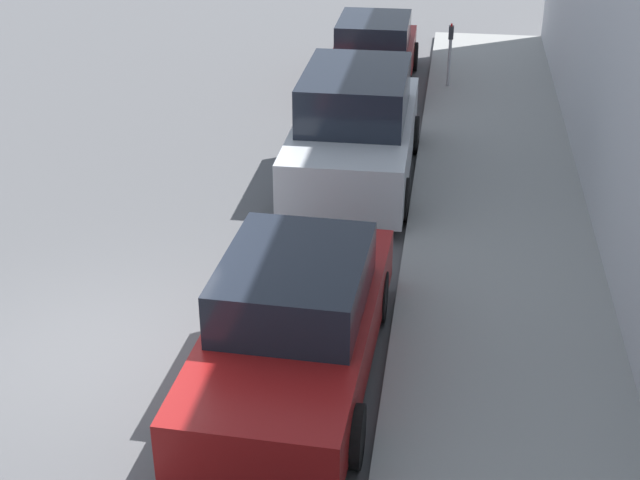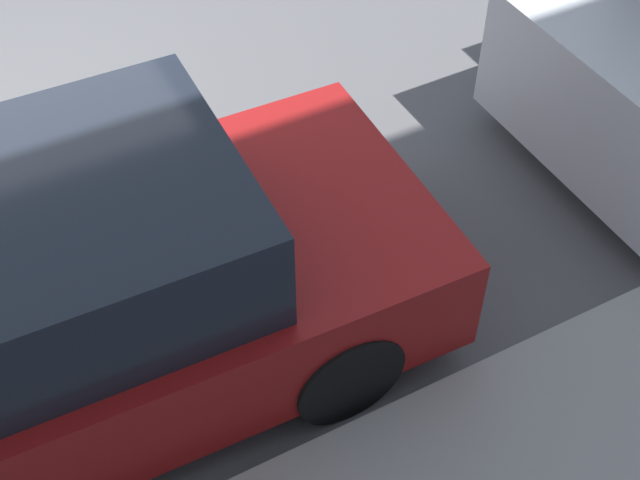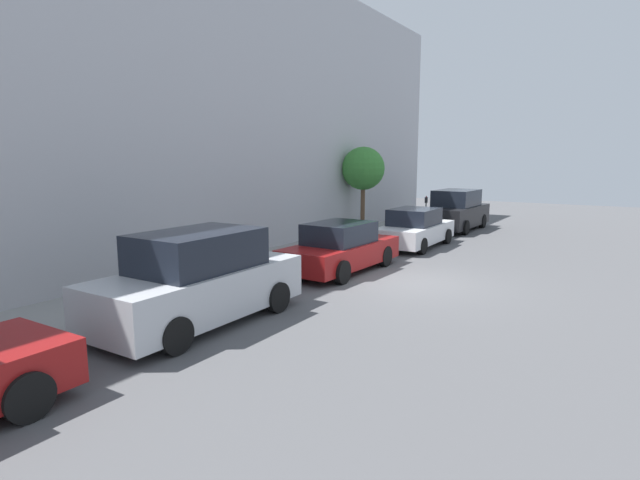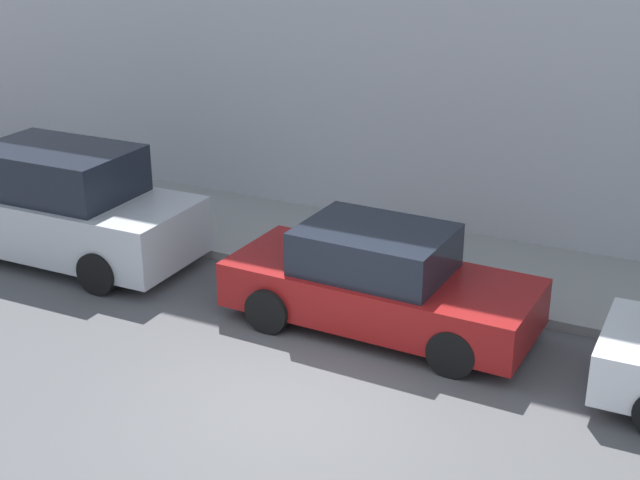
# 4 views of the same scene
# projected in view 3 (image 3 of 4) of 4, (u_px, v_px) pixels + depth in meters

# --- Properties ---
(ground_plane) EXTENTS (60.00, 60.00, 0.00)m
(ground_plane) POSITION_uv_depth(u_px,v_px,m) (412.00, 282.00, 14.20)
(ground_plane) COLOR #515154
(sidewalk) EXTENTS (2.84, 32.00, 0.15)m
(sidewalk) POSITION_uv_depth(u_px,v_px,m) (275.00, 261.00, 16.81)
(sidewalk) COLOR gray
(sidewalk) RESTS_ON ground_plane
(building_facade) EXTENTS (2.00, 32.00, 10.63)m
(building_facade) POSITION_uv_depth(u_px,v_px,m) (218.00, 105.00, 17.26)
(building_facade) COLOR #B7B7BC
(building_facade) RESTS_ON ground_plane
(parked_suv_nearest) EXTENTS (2.08, 4.84, 1.98)m
(parked_suv_nearest) POSITION_uv_depth(u_px,v_px,m) (456.00, 211.00, 24.67)
(parked_suv_nearest) COLOR black
(parked_suv_nearest) RESTS_ON ground_plane
(parked_sedan_second) EXTENTS (1.92, 4.53, 1.54)m
(parked_sedan_second) POSITION_uv_depth(u_px,v_px,m) (415.00, 229.00, 19.85)
(parked_sedan_second) COLOR silver
(parked_sedan_second) RESTS_ON ground_plane
(parked_sedan_third) EXTENTS (1.93, 4.55, 1.54)m
(parked_sedan_third) POSITION_uv_depth(u_px,v_px,m) (341.00, 248.00, 15.47)
(parked_sedan_third) COLOR maroon
(parked_sedan_third) RESTS_ON ground_plane
(parked_suv_fourth) EXTENTS (2.08, 4.82, 1.98)m
(parked_suv_fourth) POSITION_uv_depth(u_px,v_px,m) (199.00, 280.00, 10.53)
(parked_suv_fourth) COLOR #B7BABF
(parked_suv_fourth) RESTS_ON ground_plane
(parking_meter_near) EXTENTS (0.11, 0.15, 1.45)m
(parking_meter_near) POSITION_uv_depth(u_px,v_px,m) (426.00, 207.00, 25.57)
(parking_meter_near) COLOR #ADADB2
(parking_meter_near) RESTS_ON sidewalk
(street_tree) EXTENTS (1.98, 1.98, 3.89)m
(street_tree) POSITION_uv_depth(u_px,v_px,m) (363.00, 169.00, 22.90)
(street_tree) COLOR brown
(street_tree) RESTS_ON sidewalk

